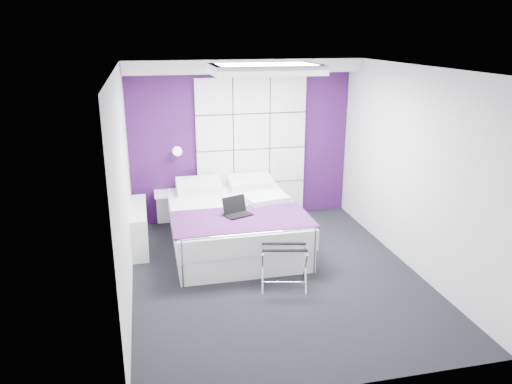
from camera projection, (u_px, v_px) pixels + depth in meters
floor at (275, 274)px, 6.43m from camera, size 4.40×4.40×0.00m
ceiling at (278, 67)px, 5.63m from camera, size 4.40×4.40×0.00m
wall_back at (242, 141)px, 8.08m from camera, size 3.60×0.00×3.60m
wall_left at (124, 187)px, 5.66m from camera, size 0.00×4.40×4.40m
wall_right at (412, 169)px, 6.41m from camera, size 0.00×4.40×4.40m
accent_wall at (242, 141)px, 8.07m from camera, size 3.58×0.02×2.58m
soffit at (244, 65)px, 7.48m from camera, size 3.58×0.50×0.20m
headboard at (251, 149)px, 8.09m from camera, size 1.80×0.08×2.30m
skylight at (265, 68)px, 6.21m from camera, size 1.36×0.86×0.12m
wall_lamp at (177, 151)px, 7.75m from camera, size 0.15×0.15×0.15m
radiator at (139, 227)px, 7.19m from camera, size 0.22×1.20×0.60m
bed at (234, 224)px, 7.22m from camera, size 1.84×2.23×0.78m
nightstand at (169, 193)px, 7.88m from camera, size 0.45×0.35×0.05m
luggage_rack at (284, 267)px, 6.05m from camera, size 0.54×0.40×0.53m
laptop at (237, 210)px, 6.73m from camera, size 0.35×0.25×0.25m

